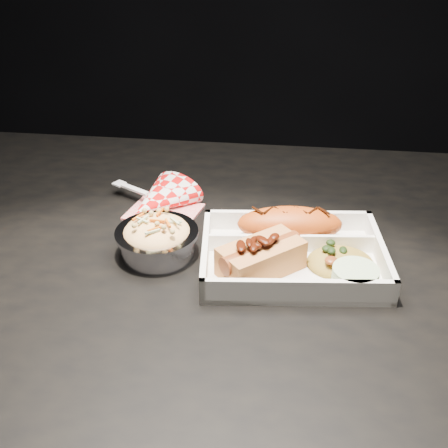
{
  "coord_description": "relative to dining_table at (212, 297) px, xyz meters",
  "views": [
    {
      "loc": [
        0.1,
        -0.68,
        1.21
      ],
      "look_at": [
        0.02,
        -0.03,
        0.81
      ],
      "focal_mm": 45.0,
      "sensor_mm": 36.0,
      "label": 1
    }
  ],
  "objects": [
    {
      "name": "fried_rice_mound",
      "position": [
        0.18,
        -0.03,
        0.11
      ],
      "size": [
        0.1,
        0.09,
        0.03
      ],
      "primitive_type": "ellipsoid",
      "rotation": [
        0.0,
        0.0,
        0.1
      ],
      "color": "#A78630",
      "rests_on": "food_tray"
    },
    {
      "name": "food_tray",
      "position": [
        0.12,
        -0.03,
        0.1
      ],
      "size": [
        0.27,
        0.21,
        0.04
      ],
      "rotation": [
        0.0,
        0.0,
        0.1
      ],
      "color": "silver",
      "rests_on": "dining_table"
    },
    {
      "name": "foil_coleslaw_cup",
      "position": [
        -0.07,
        -0.02,
        0.12
      ],
      "size": [
        0.12,
        0.12,
        0.07
      ],
      "color": "silver",
      "rests_on": "dining_table"
    },
    {
      "name": "hotdog",
      "position": [
        0.08,
        -0.06,
        0.12
      ],
      "size": [
        0.12,
        0.12,
        0.06
      ],
      "rotation": [
        0.0,
        0.0,
        0.71
      ],
      "color": "#BF7B41",
      "rests_on": "food_tray"
    },
    {
      "name": "cupcake_liner",
      "position": [
        0.2,
        -0.08,
        0.11
      ],
      "size": [
        0.06,
        0.06,
        0.03
      ],
      "primitive_type": "cylinder",
      "color": "#B2CF9C",
      "rests_on": "food_tray"
    },
    {
      "name": "napkin_fork",
      "position": [
        -0.1,
        0.11,
        0.11
      ],
      "size": [
        0.16,
        0.14,
        0.1
      ],
      "rotation": [
        0.0,
        0.0,
        -0.51
      ],
      "color": "red",
      "rests_on": "dining_table"
    },
    {
      "name": "fried_pastry",
      "position": [
        0.11,
        0.03,
        0.12
      ],
      "size": [
        0.16,
        0.08,
        0.05
      ],
      "primitive_type": "ellipsoid",
      "rotation": [
        0.0,
        0.0,
        0.1
      ],
      "color": "#B64712",
      "rests_on": "food_tray"
    },
    {
      "name": "dining_table",
      "position": [
        0.0,
        0.0,
        0.0
      ],
      "size": [
        1.2,
        0.8,
        0.75
      ],
      "color": "black",
      "rests_on": "ground"
    }
  ]
}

